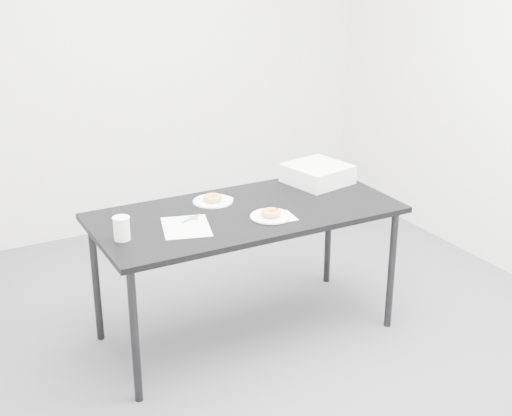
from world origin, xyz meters
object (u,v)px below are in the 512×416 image
plate_near (271,216)px  donut_far (213,198)px  plate_far (213,201)px  pen (191,219)px  bakery_box (317,174)px  scorecard (186,227)px  donut_near (271,213)px  coffee_cup (122,228)px  table (246,220)px

plate_near → donut_far: 0.40m
plate_far → donut_far: 0.02m
pen → bakery_box: (0.92, 0.19, 0.05)m
bakery_box → plate_near: bearing=-156.8°
scorecard → donut_far: bearing=60.4°
plate_near → donut_near: bearing=0.0°
plate_far → coffee_cup: coffee_cup is taller
scorecard → donut_far: donut_far is taller
plate_near → bakery_box: bearing=34.7°
coffee_cup → bakery_box: size_ratio=0.36×
pen → donut_far: (0.22, 0.19, 0.02)m
pen → donut_near: bearing=-50.4°
table → bakery_box: (0.60, 0.21, 0.11)m
table → plate_near: plate_near is taller
donut_near → donut_far: 0.40m
plate_near → coffee_cup: bearing=173.3°
table → donut_near: 0.19m
scorecard → pen: bearing=69.1°
plate_near → donut_far: bearing=115.7°
scorecard → coffee_cup: size_ratio=2.51×
pen → plate_near: 0.43m
scorecard → plate_far: 0.39m
donut_near → table: bearing=114.7°
plate_near → donut_near: size_ratio=2.13×
table → coffee_cup: bearing=-174.7°
scorecard → donut_near: 0.46m
table → bakery_box: bearing=19.6°
table → plate_far: (-0.10, 0.21, 0.06)m
table → coffee_cup: size_ratio=13.93×
pen → plate_far: pen is taller
plate_far → coffee_cup: size_ratio=1.87×
donut_far → coffee_cup: coffee_cup is taller
donut_near → donut_far: bearing=115.7°
plate_far → donut_far: bearing=0.0°
plate_near → donut_near: (0.00, 0.00, 0.02)m
table → pen: bearing=177.3°
scorecard → bakery_box: 1.02m
table → bakery_box: size_ratio=5.02×
donut_near → plate_far: bearing=115.7°
plate_near → plate_far: size_ratio=1.00×
coffee_cup → donut_far: bearing=23.5°
table → scorecard: scorecard is taller
table → donut_near: (0.07, -0.16, 0.08)m
pen → donut_far: bearing=14.4°
table → donut_far: (-0.10, 0.21, 0.08)m
donut_far → donut_near: bearing=-64.3°
scorecard → coffee_cup: bearing=-163.8°
plate_near → coffee_cup: coffee_cup is taller
scorecard → plate_near: plate_near is taller
donut_far → bakery_box: 0.70m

